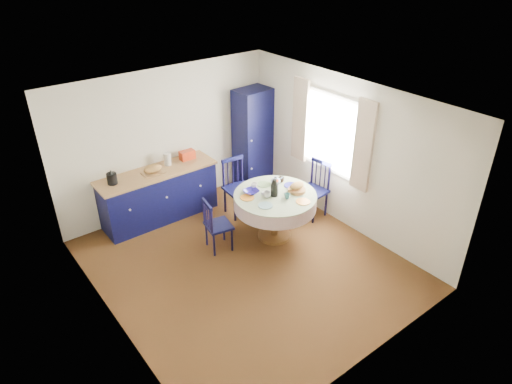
% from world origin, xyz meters
% --- Properties ---
extents(floor, '(4.50, 4.50, 0.00)m').
position_xyz_m(floor, '(0.00, 0.00, 0.00)').
color(floor, black).
rests_on(floor, ground).
extents(ceiling, '(4.50, 4.50, 0.00)m').
position_xyz_m(ceiling, '(0.00, 0.00, 2.50)').
color(ceiling, white).
rests_on(ceiling, wall_back).
extents(wall_back, '(4.00, 0.02, 2.50)m').
position_xyz_m(wall_back, '(0.00, 2.25, 1.25)').
color(wall_back, white).
rests_on(wall_back, floor).
extents(wall_left, '(0.02, 4.50, 2.50)m').
position_xyz_m(wall_left, '(-2.00, 0.00, 1.25)').
color(wall_left, white).
rests_on(wall_left, floor).
extents(wall_right, '(0.02, 4.50, 2.50)m').
position_xyz_m(wall_right, '(2.00, 0.00, 1.25)').
color(wall_right, white).
rests_on(wall_right, floor).
extents(window, '(0.10, 1.74, 1.45)m').
position_xyz_m(window, '(1.95, 0.30, 1.52)').
color(window, white).
rests_on(window, wall_right).
extents(kitchen_counter, '(2.03, 0.64, 1.14)m').
position_xyz_m(kitchen_counter, '(-0.39, 1.96, 0.47)').
color(kitchen_counter, black).
rests_on(kitchen_counter, floor).
extents(pantry_cabinet, '(0.70, 0.52, 1.90)m').
position_xyz_m(pantry_cabinet, '(1.66, 2.00, 0.95)').
color(pantry_cabinet, black).
rests_on(pantry_cabinet, floor).
extents(dining_table, '(1.30, 1.30, 1.07)m').
position_xyz_m(dining_table, '(0.81, 0.30, 0.66)').
color(dining_table, brown).
rests_on(dining_table, floor).
extents(chair_left, '(0.44, 0.45, 0.88)m').
position_xyz_m(chair_left, '(-0.12, 0.60, 0.44)').
color(chair_left, black).
rests_on(chair_left, floor).
extents(chair_far, '(0.49, 0.47, 1.02)m').
position_xyz_m(chair_far, '(0.77, 1.27, 0.51)').
color(chair_far, black).
rests_on(chair_far, floor).
extents(chair_right, '(0.48, 0.50, 1.01)m').
position_xyz_m(chair_right, '(1.77, 0.41, 0.51)').
color(chair_right, black).
rests_on(chair_right, floor).
extents(mug_a, '(0.12, 0.12, 0.09)m').
position_xyz_m(mug_a, '(0.65, 0.32, 0.83)').
color(mug_a, silver).
rests_on(mug_a, dining_table).
extents(mug_b, '(0.09, 0.09, 0.08)m').
position_xyz_m(mug_b, '(0.87, 0.10, 0.83)').
color(mug_b, '#2C6770').
rests_on(mug_b, dining_table).
extents(mug_c, '(0.11, 0.11, 0.09)m').
position_xyz_m(mug_c, '(1.14, 0.56, 0.83)').
color(mug_c, black).
rests_on(mug_c, dining_table).
extents(mug_d, '(0.11, 0.11, 0.10)m').
position_xyz_m(mug_d, '(0.65, 0.64, 0.84)').
color(mug_d, silver).
rests_on(mug_d, dining_table).
extents(cobalt_bowl, '(0.24, 0.24, 0.06)m').
position_xyz_m(cobalt_bowl, '(0.53, 0.56, 0.82)').
color(cobalt_bowl, navy).
rests_on(cobalt_bowl, dining_table).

